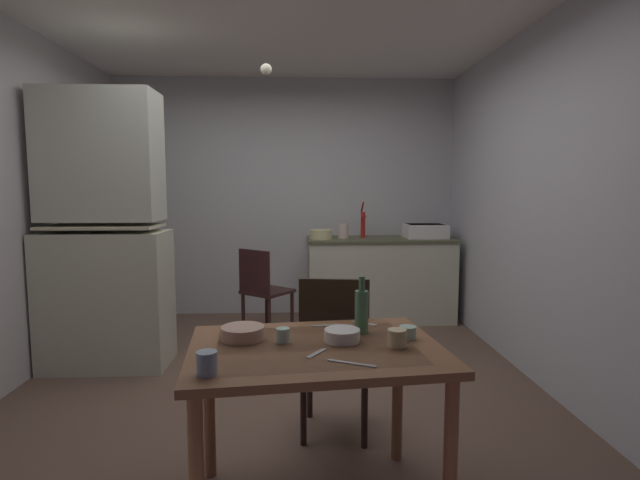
{
  "coord_description": "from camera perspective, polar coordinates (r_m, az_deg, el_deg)",
  "views": [
    {
      "loc": [
        0.15,
        -3.45,
        1.44
      ],
      "look_at": [
        0.29,
        -0.12,
        1.08
      ],
      "focal_mm": 27.43,
      "sensor_mm": 36.0,
      "label": 1
    }
  ],
  "objects": [
    {
      "name": "ground_plane",
      "position": [
        3.74,
        -4.78,
        -16.49
      ],
      "size": [
        5.17,
        5.17,
        0.0
      ],
      "primitive_type": "plane",
      "color": "brown"
    },
    {
      "name": "mixing_bowl_counter",
      "position": [
        5.2,
        0.1,
        0.67
      ],
      "size": [
        0.24,
        0.24,
        0.1
      ],
      "primitive_type": "cylinder",
      "color": "beige",
      "rests_on": "counter_cabinet"
    },
    {
      "name": "stoneware_crock",
      "position": [
        5.27,
        2.72,
        1.05
      ],
      "size": [
        0.12,
        0.12,
        0.15
      ],
      "primitive_type": "cylinder",
      "color": "beige",
      "rests_on": "counter_cabinet"
    },
    {
      "name": "ceiling_slab",
      "position": [
        3.68,
        -5.2,
        26.11
      ],
      "size": [
        3.88,
        4.27,
        0.1
      ],
      "primitive_type": "cube",
      "color": "white"
    },
    {
      "name": "mug_tall",
      "position": [
        2.21,
        -4.35,
        -11.04
      ],
      "size": [
        0.06,
        0.06,
        0.07
      ],
      "primitive_type": "cylinder",
      "color": "#ADD1C1",
      "rests_on": "dining_table"
    },
    {
      "name": "teacup_cream",
      "position": [
        2.3,
        10.19,
        -10.57
      ],
      "size": [
        0.08,
        0.08,
        0.06
      ],
      "primitive_type": "cylinder",
      "color": "#ADD1C1",
      "rests_on": "dining_table"
    },
    {
      "name": "teacup_mint",
      "position": [
        2.18,
        8.98,
        -11.23
      ],
      "size": [
        0.08,
        0.08,
        0.08
      ],
      "primitive_type": "cylinder",
      "color": "beige",
      "rests_on": "dining_table"
    },
    {
      "name": "hand_pump",
      "position": [
        5.32,
        5.04,
        2.07
      ],
      "size": [
        0.05,
        0.27,
        0.39
      ],
      "color": "#B21E19",
      "rests_on": "counter_cabinet"
    },
    {
      "name": "dining_table",
      "position": [
        2.21,
        -0.5,
        -14.72
      ],
      "size": [
        1.17,
        0.9,
        0.75
      ],
      "color": "brown",
      "rests_on": "ground"
    },
    {
      "name": "chair_by_counter",
      "position": [
        4.79,
        -6.66,
        -5.7
      ],
      "size": [
        0.56,
        0.56,
        0.85
      ],
      "color": "#321C1A",
      "rests_on": "ground"
    },
    {
      "name": "pendant_bulb",
      "position": [
        3.65,
        -6.3,
        19.18
      ],
      "size": [
        0.08,
        0.08,
        0.08
      ],
      "primitive_type": "sphere",
      "color": "#F9EFCC"
    },
    {
      "name": "wall_back",
      "position": [
        5.59,
        -4.03,
        4.92
      ],
      "size": [
        3.88,
        0.1,
        2.65
      ],
      "primitive_type": "cube",
      "color": "silver",
      "rests_on": "ground"
    },
    {
      "name": "hutch_cabinet",
      "position": [
        4.23,
        -23.86,
        -0.05
      ],
      "size": [
        0.96,
        0.51,
        2.18
      ],
      "color": "beige",
      "rests_on": "ground"
    },
    {
      "name": "counter_cabinet",
      "position": [
        5.39,
        7.0,
        -4.51
      ],
      "size": [
        1.58,
        0.64,
        0.9
      ],
      "color": "beige",
      "rests_on": "ground"
    },
    {
      "name": "chair_far_side",
      "position": [
        2.85,
        1.75,
        -13.31
      ],
      "size": [
        0.45,
        0.45,
        0.95
      ],
      "color": "#2D1F1B",
      "rests_on": "ground"
    },
    {
      "name": "serving_spoon",
      "position": [
        2.51,
        5.16,
        -9.68
      ],
      "size": [
        0.12,
        0.09,
        0.0
      ],
      "primitive_type": "cube",
      "rotation": [
        0.0,
        0.0,
        2.59
      ],
      "color": "beige",
      "rests_on": "dining_table"
    },
    {
      "name": "teaspoon_by_cup",
      "position": [
        2.07,
        -0.4,
        -13.09
      ],
      "size": [
        0.09,
        0.12,
        0.0
      ],
      "primitive_type": "cube",
      "rotation": [
        0.0,
        0.0,
        4.11
      ],
      "color": "beige",
      "rests_on": "dining_table"
    },
    {
      "name": "serving_bowl_wide",
      "position": [
        2.23,
        2.59,
        -11.03
      ],
      "size": [
        0.16,
        0.16,
        0.05
      ],
      "primitive_type": "cylinder",
      "color": "white",
      "rests_on": "dining_table"
    },
    {
      "name": "wall_right",
      "position": [
        3.89,
        24.99,
        3.87
      ],
      "size": [
        0.1,
        4.27,
        2.65
      ],
      "primitive_type": "cube",
      "color": "silver",
      "rests_on": "ground"
    },
    {
      "name": "table_knife",
      "position": [
        1.97,
        3.71,
        -14.16
      ],
      "size": [
        0.19,
        0.1,
        0.0
      ],
      "primitive_type": "cube",
      "rotation": [
        0.0,
        0.0,
        5.85
      ],
      "color": "silver",
      "rests_on": "dining_table"
    },
    {
      "name": "teaspoon_near_bowl",
      "position": [
        2.47,
        0.59,
        -9.94
      ],
      "size": [
        0.14,
        0.04,
        0.0
      ],
      "primitive_type": "cube",
      "rotation": [
        0.0,
        0.0,
        3.31
      ],
      "color": "beige",
      "rests_on": "dining_table"
    },
    {
      "name": "glass_bottle",
      "position": [
        2.34,
        4.88,
        -8.15
      ],
      "size": [
        0.06,
        0.06,
        0.27
      ],
      "color": "#4C7F56",
      "rests_on": "dining_table"
    },
    {
      "name": "soup_bowl_small",
      "position": [
        2.28,
        -9.0,
        -10.64
      ],
      "size": [
        0.2,
        0.2,
        0.06
      ],
      "primitive_type": "cylinder",
      "color": "tan",
      "rests_on": "dining_table"
    },
    {
      "name": "mug_dark",
      "position": [
        1.9,
        -13.05,
        -13.82
      ],
      "size": [
        0.08,
        0.08,
        0.09
      ],
      "primitive_type": "cylinder",
      "color": "#9EB2C6",
      "rests_on": "dining_table"
    },
    {
      "name": "sink_basin",
      "position": [
        5.42,
        12.18,
        1.06
      ],
      "size": [
        0.44,
        0.34,
        0.15
      ],
      "color": "white",
      "rests_on": "counter_cabinet"
    }
  ]
}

